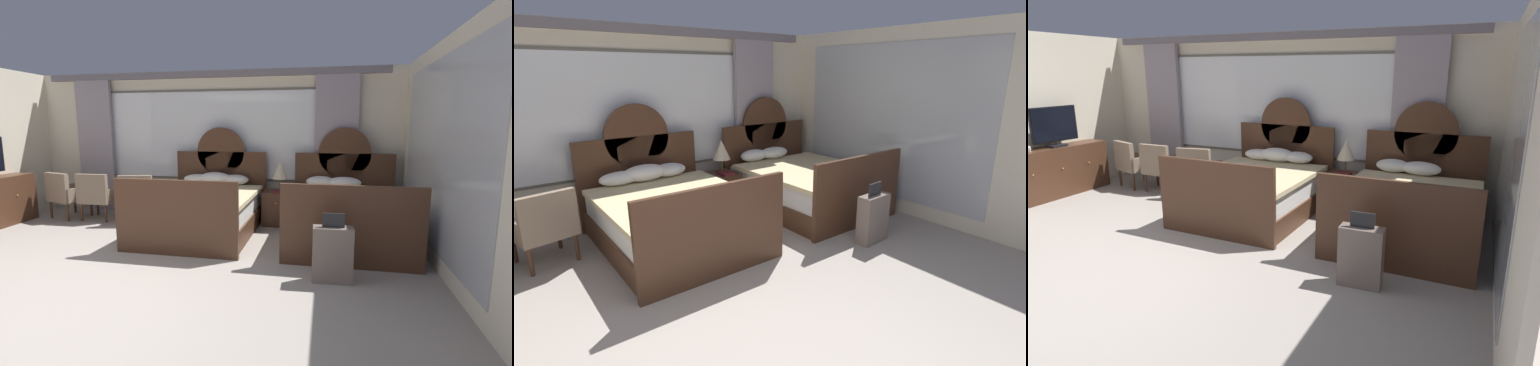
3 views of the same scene
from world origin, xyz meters
TOP-DOWN VIEW (x-y plane):
  - wall_back_window at (0.00, 3.91)m, footprint 6.98×0.22m
  - wall_right_mirror at (3.52, 1.68)m, footprint 0.08×4.50m
  - bed_near_window at (0.28, 2.71)m, footprint 1.69×2.15m
  - bed_near_mirror at (2.49, 2.70)m, footprint 1.69×2.15m
  - nightstand_between_beds at (1.38, 3.40)m, footprint 0.50×0.52m
  - table_lamp_on_nightstand at (1.42, 3.39)m, footprint 0.27×0.27m
  - book_on_nightstand at (1.42, 3.30)m, footprint 0.18×0.26m
  - armchair_by_window_left at (-1.05, 3.06)m, footprint 0.68×0.68m
  - suitcase_on_floor at (2.28, 1.20)m, footprint 0.44×0.20m

SIDE VIEW (x-z plane):
  - nightstand_between_beds at x=1.38m, z-range 0.00..0.58m
  - suitcase_on_floor at x=2.28m, z-range -0.07..0.70m
  - bed_near_mirror at x=2.49m, z-range -0.46..1.21m
  - bed_near_window at x=0.28m, z-range -0.45..1.21m
  - armchair_by_window_left at x=-1.05m, z-range 0.04..0.89m
  - book_on_nightstand at x=1.42m, z-range 0.58..0.61m
  - table_lamp_on_nightstand at x=1.42m, z-range 0.68..1.20m
  - wall_right_mirror at x=3.52m, z-range 0.00..2.70m
  - wall_back_window at x=0.00m, z-range 0.06..2.76m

